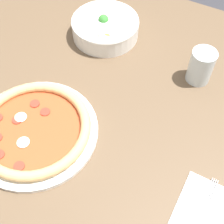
{
  "coord_description": "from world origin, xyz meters",
  "views": [
    {
      "loc": [
        0.35,
        -0.44,
        1.41
      ],
      "look_at": [
        0.13,
        -0.03,
        0.75
      ],
      "focal_mm": 50.0,
      "sensor_mm": 36.0,
      "label": 1
    }
  ],
  "objects_px": {
    "pizza": "(34,129)",
    "fork": "(202,214)",
    "glass": "(201,66)",
    "bowl": "(105,27)"
  },
  "relations": [
    {
      "from": "bowl",
      "to": "fork",
      "type": "height_order",
      "value": "bowl"
    },
    {
      "from": "pizza",
      "to": "fork",
      "type": "relative_size",
      "value": 1.83
    },
    {
      "from": "fork",
      "to": "bowl",
      "type": "bearing_deg",
      "value": 49.35
    },
    {
      "from": "pizza",
      "to": "fork",
      "type": "height_order",
      "value": "pizza"
    },
    {
      "from": "fork",
      "to": "glass",
      "type": "height_order",
      "value": "glass"
    },
    {
      "from": "pizza",
      "to": "bowl",
      "type": "relative_size",
      "value": 1.52
    },
    {
      "from": "fork",
      "to": "glass",
      "type": "relative_size",
      "value": 1.76
    },
    {
      "from": "bowl",
      "to": "glass",
      "type": "relative_size",
      "value": 2.11
    },
    {
      "from": "pizza",
      "to": "bowl",
      "type": "bearing_deg",
      "value": 92.57
    },
    {
      "from": "bowl",
      "to": "fork",
      "type": "distance_m",
      "value": 0.62
    }
  ]
}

